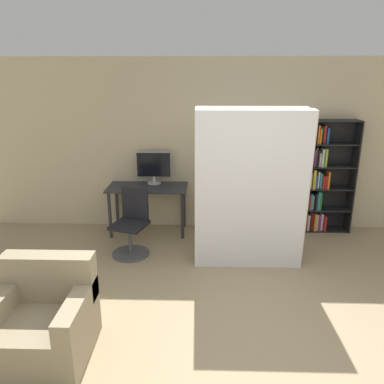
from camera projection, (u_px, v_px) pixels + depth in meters
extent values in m
plane|color=#9E8966|center=(255.00, 377.00, 3.13)|extent=(16.00, 16.00, 0.00)
cube|color=#C6B793|center=(231.00, 146.00, 5.95)|extent=(8.00, 0.06, 2.70)
cube|color=#2D2D33|center=(147.00, 187.00, 5.85)|extent=(1.24, 0.61, 0.03)
cylinder|color=#2D2D33|center=(110.00, 215.00, 5.75)|extent=(0.05, 0.05, 0.73)
cylinder|color=#2D2D33|center=(182.00, 216.00, 5.71)|extent=(0.05, 0.05, 0.73)
cylinder|color=#2D2D33|center=(117.00, 205.00, 6.21)|extent=(0.05, 0.05, 0.73)
cylinder|color=#2D2D33|center=(184.00, 206.00, 6.18)|extent=(0.05, 0.05, 0.73)
cylinder|color=#B7B7BC|center=(154.00, 183.00, 6.01)|extent=(0.21, 0.21, 0.02)
cylinder|color=#B7B7BC|center=(154.00, 179.00, 5.99)|extent=(0.04, 0.04, 0.10)
cube|color=#B7B7BC|center=(154.00, 165.00, 5.92)|extent=(0.55, 0.02, 0.41)
cube|color=black|center=(154.00, 165.00, 5.92)|extent=(0.53, 0.03, 0.38)
cylinder|color=#4C4C51|center=(131.00, 253.00, 5.28)|extent=(0.52, 0.52, 0.03)
cylinder|color=#4C4C51|center=(130.00, 240.00, 5.22)|extent=(0.05, 0.05, 0.39)
cube|color=black|center=(129.00, 225.00, 5.16)|extent=(0.55, 0.55, 0.05)
cube|color=black|center=(135.00, 204.00, 5.26)|extent=(0.39, 0.15, 0.45)
cube|color=black|center=(307.00, 177.00, 5.89)|extent=(0.02, 0.29, 1.78)
cube|color=black|center=(353.00, 177.00, 5.87)|extent=(0.02, 0.29, 1.78)
cube|color=black|center=(327.00, 175.00, 6.01)|extent=(0.73, 0.02, 1.78)
cube|color=black|center=(324.00, 229.00, 6.14)|extent=(0.69, 0.26, 0.02)
cube|color=black|center=(326.00, 209.00, 6.03)|extent=(0.69, 0.26, 0.02)
cube|color=black|center=(329.00, 188.00, 5.93)|extent=(0.69, 0.26, 0.02)
cube|color=black|center=(331.00, 166.00, 5.83)|extent=(0.69, 0.26, 0.02)
cube|color=black|center=(334.00, 144.00, 5.72)|extent=(0.69, 0.26, 0.02)
cube|color=black|center=(336.00, 121.00, 5.62)|extent=(0.69, 0.26, 0.02)
cube|color=red|center=(305.00, 220.00, 6.10)|extent=(0.02, 0.20, 0.29)
cube|color=silver|center=(307.00, 221.00, 6.09)|extent=(0.03, 0.18, 0.26)
cube|color=#232328|center=(309.00, 219.00, 6.13)|extent=(0.03, 0.18, 0.30)
cube|color=red|center=(311.00, 220.00, 6.13)|extent=(0.02, 0.19, 0.30)
cube|color=orange|center=(314.00, 221.00, 6.06)|extent=(0.03, 0.17, 0.29)
cube|color=silver|center=(316.00, 221.00, 6.08)|extent=(0.04, 0.15, 0.27)
cube|color=#7A2D84|center=(318.00, 221.00, 6.07)|extent=(0.03, 0.19, 0.29)
cube|color=silver|center=(320.00, 221.00, 6.11)|extent=(0.04, 0.19, 0.28)
cube|color=red|center=(324.00, 222.00, 6.08)|extent=(0.04, 0.20, 0.25)
cube|color=red|center=(308.00, 202.00, 5.98)|extent=(0.04, 0.14, 0.24)
cube|color=teal|center=(310.00, 201.00, 5.98)|extent=(0.03, 0.16, 0.26)
cube|color=silver|center=(312.00, 202.00, 6.01)|extent=(0.03, 0.14, 0.23)
cube|color=#232328|center=(315.00, 201.00, 5.96)|extent=(0.02, 0.18, 0.28)
cube|color=teal|center=(318.00, 200.00, 5.96)|extent=(0.04, 0.17, 0.30)
cube|color=#287A38|center=(320.00, 201.00, 5.97)|extent=(0.02, 0.17, 0.29)
cube|color=silver|center=(310.00, 180.00, 5.90)|extent=(0.04, 0.17, 0.25)
cube|color=gold|center=(313.00, 179.00, 5.86)|extent=(0.04, 0.18, 0.30)
cube|color=#1E4C9E|center=(315.00, 181.00, 5.91)|extent=(0.03, 0.19, 0.22)
cube|color=silver|center=(317.00, 179.00, 5.90)|extent=(0.02, 0.16, 0.27)
cube|color=teal|center=(319.00, 180.00, 5.91)|extent=(0.03, 0.20, 0.24)
cube|color=red|center=(322.00, 182.00, 5.88)|extent=(0.03, 0.17, 0.21)
cube|color=red|center=(325.00, 181.00, 5.89)|extent=(0.03, 0.18, 0.21)
cube|color=orange|center=(327.00, 180.00, 5.87)|extent=(0.02, 0.19, 0.27)
cube|color=brown|center=(311.00, 157.00, 5.81)|extent=(0.03, 0.16, 0.27)
cube|color=#7A2D84|center=(314.00, 158.00, 5.78)|extent=(0.02, 0.17, 0.26)
cube|color=brown|center=(315.00, 156.00, 5.81)|extent=(0.03, 0.19, 0.29)
cube|color=#232328|center=(317.00, 158.00, 5.78)|extent=(0.02, 0.21, 0.26)
cube|color=silver|center=(319.00, 159.00, 5.80)|extent=(0.03, 0.19, 0.21)
cube|color=silver|center=(322.00, 158.00, 5.74)|extent=(0.02, 0.14, 0.28)
cube|color=#287A38|center=(323.00, 157.00, 5.77)|extent=(0.02, 0.21, 0.28)
cube|color=gold|center=(325.00, 157.00, 5.79)|extent=(0.03, 0.20, 0.28)
cube|color=#7A2D84|center=(313.00, 133.00, 5.69)|extent=(0.02, 0.18, 0.30)
cube|color=brown|center=(315.00, 134.00, 5.72)|extent=(0.03, 0.17, 0.26)
cube|color=orange|center=(317.00, 134.00, 5.69)|extent=(0.02, 0.19, 0.28)
cube|color=orange|center=(319.00, 136.00, 5.68)|extent=(0.02, 0.17, 0.22)
cube|color=#287A38|center=(321.00, 135.00, 5.73)|extent=(0.03, 0.14, 0.25)
cube|color=red|center=(323.00, 134.00, 5.71)|extent=(0.03, 0.19, 0.27)
cube|color=#1E4C9E|center=(327.00, 135.00, 5.67)|extent=(0.03, 0.16, 0.25)
cube|color=silver|center=(251.00, 192.00, 4.66)|extent=(1.40, 0.32, 2.06)
cube|color=beige|center=(307.00, 193.00, 4.64)|extent=(0.01, 0.32, 2.02)
cube|color=silver|center=(248.00, 186.00, 4.94)|extent=(1.40, 0.31, 2.06)
cube|color=beige|center=(301.00, 186.00, 4.92)|extent=(0.01, 0.31, 2.02)
cube|color=gray|center=(42.00, 336.00, 3.32)|extent=(0.85, 0.80, 0.40)
cube|color=gray|center=(49.00, 276.00, 3.48)|extent=(0.85, 0.20, 0.45)
cube|color=gray|center=(77.00, 308.00, 3.22)|extent=(0.16, 0.80, 0.20)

